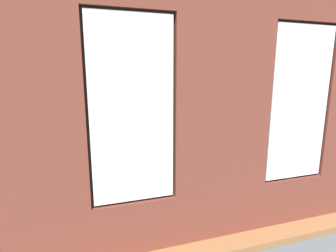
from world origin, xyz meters
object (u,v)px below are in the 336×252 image
couch_left (266,155)px  coffee_table (156,158)px  remote_gray (148,155)px  potted_plant_corner_near_left (220,119)px  table_plant_small (156,149)px  potted_plant_corner_far_left (321,159)px  tv_flatscreen (40,133)px  media_console (43,164)px  potted_plant_between_couches (261,164)px  potted_plant_foreground_right (61,132)px  couch_by_window (190,192)px  candle_jar (162,154)px  potted_plant_by_left_couch (218,140)px  remote_silver (139,159)px  cup_ceramic (171,151)px  potted_plant_mid_room_small (192,139)px

couch_left → coffee_table: bearing=-103.8°
remote_gray → potted_plant_corner_near_left: bearing=-67.9°
table_plant_small → potted_plant_corner_far_left: bearing=145.7°
tv_flatscreen → potted_plant_corner_near_left: size_ratio=0.88×
media_console → potted_plant_between_couches: (-3.68, 2.14, 0.34)m
coffee_table → potted_plant_foreground_right: size_ratio=1.21×
couch_by_window → potted_plant_between_couches: bearing=-177.8°
candle_jar → potted_plant_foreground_right: potted_plant_foreground_right is taller
potted_plant_by_left_couch → remote_silver: bearing=24.7°
cup_ceramic → couch_left: bearing=164.1°
couch_left → media_console: couch_left is taller
couch_left → tv_flatscreen: tv_flatscreen is taller
potted_plant_between_couches → candle_jar: bearing=-48.2°
cup_ceramic → potted_plant_between_couches: size_ratio=0.07×
couch_left → remote_gray: (2.57, -0.54, 0.09)m
couch_by_window → couch_left: bearing=-153.0°
remote_gray → couch_left: bearing=-113.5°
coffee_table → remote_gray: bearing=-28.1°
potted_plant_foreground_right → potted_plant_by_left_couch: bearing=168.0°
candle_jar → remote_silver: size_ratio=0.74×
cup_ceramic → table_plant_small: (0.37, 0.13, 0.11)m
cup_ceramic → potted_plant_between_couches: 2.00m
potted_plant_foreground_right → cup_ceramic: bearing=143.9°
tv_flatscreen → potted_plant_corner_far_left: (-4.81, 2.30, -0.30)m
potted_plant_corner_far_left → potted_plant_mid_room_small: 3.09m
media_console → potted_plant_foreground_right: (-0.28, -1.28, 0.39)m
table_plant_small → tv_flatscreen: 2.37m
remote_silver → potted_plant_between_couches: potted_plant_between_couches is taller
couch_left → potted_plant_corner_far_left: size_ratio=1.63×
coffee_table → potted_plant_corner_near_left: 3.21m
media_console → potted_plant_foreground_right: size_ratio=1.08×
potted_plant_foreground_right → couch_left: bearing=152.4°
coffee_table → potted_plant_corner_near_left: (-2.55, -1.90, 0.39)m
tv_flatscreen → remote_silver: bearing=160.2°
potted_plant_corner_far_left → potted_plant_mid_room_small: size_ratio=2.07×
media_console → potted_plant_between_couches: size_ratio=0.96×
remote_silver → tv_flatscreen: (1.87, -0.67, 0.52)m
candle_jar → remote_gray: size_ratio=0.74×
media_console → potted_plant_corner_near_left: (-4.82, -1.34, 0.47)m
tv_flatscreen → potted_plant_by_left_couch: 4.33m
couch_by_window → potted_plant_corner_far_left: potted_plant_corner_far_left is taller
candle_jar → tv_flatscreen: tv_flatscreen is taller
potted_plant_by_left_couch → table_plant_small: bearing=26.5°
media_console → potted_plant_corner_far_left: size_ratio=0.95×
coffee_table → remote_gray: (0.17, -0.09, 0.06)m
remote_gray → potted_plant_mid_room_small: (-1.44, -0.99, 0.00)m
candle_jar → remote_silver: 0.51m
potted_plant_foreground_right → potted_plant_by_left_couch: size_ratio=2.18×
candle_jar → media_console: media_console is taller
couch_left → potted_plant_mid_room_small: couch_left is taller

